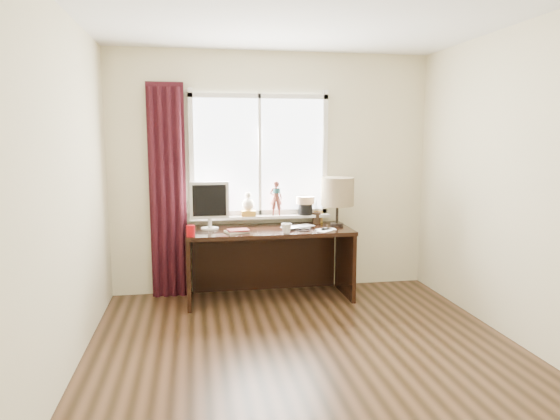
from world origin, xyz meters
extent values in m
cube|color=#513320|center=(0.00, 0.00, 0.00)|extent=(3.50, 4.00, 0.00)
cube|color=white|center=(0.00, 0.00, 2.60)|extent=(3.50, 4.00, 0.00)
cube|color=beige|center=(0.00, 2.00, 1.30)|extent=(3.50, 0.00, 2.60)
cube|color=beige|center=(0.00, -2.00, 1.30)|extent=(3.50, 0.00, 2.60)
cube|color=beige|center=(-1.75, 0.00, 1.30)|extent=(0.00, 4.00, 2.60)
cube|color=beige|center=(1.75, 0.00, 1.30)|extent=(0.00, 4.00, 2.60)
imported|color=silver|center=(0.20, 1.58, 0.76)|extent=(0.42, 0.36, 0.03)
imported|color=white|center=(0.03, 1.36, 0.80)|extent=(0.13, 0.14, 0.10)
cylinder|color=#96060B|center=(-0.90, 1.37, 0.80)|extent=(0.08, 0.08, 0.11)
cube|color=white|center=(-0.15, 1.99, 1.50)|extent=(1.40, 0.02, 1.30)
cube|color=silver|center=(-0.15, 1.96, 0.88)|extent=(1.50, 0.05, 0.05)
cube|color=silver|center=(-0.15, 1.96, 2.12)|extent=(1.50, 0.05, 0.05)
cube|color=silver|center=(-0.88, 1.96, 1.50)|extent=(0.05, 0.05, 1.40)
cube|color=silver|center=(0.57, 1.96, 1.50)|extent=(0.05, 0.05, 1.40)
cube|color=silver|center=(-0.15, 1.96, 1.50)|extent=(0.03, 0.05, 1.30)
cube|color=silver|center=(-0.15, 1.91, 0.83)|extent=(1.52, 0.18, 0.03)
cylinder|color=maroon|center=(-0.58, 1.90, 0.97)|extent=(0.14, 0.14, 0.25)
cube|color=gold|center=(-0.29, 1.88, 0.88)|extent=(0.15, 0.12, 0.06)
sphere|color=beige|center=(-0.29, 1.88, 0.97)|extent=(0.13, 0.13, 0.13)
sphere|color=beige|center=(-0.29, 1.88, 1.07)|extent=(0.07, 0.07, 0.07)
imported|color=brown|center=(0.02, 1.88, 1.04)|extent=(0.15, 0.11, 0.38)
cylinder|color=#1E4C51|center=(0.02, 1.87, 1.12)|extent=(0.10, 0.10, 0.05)
cylinder|color=black|center=(0.34, 1.88, 0.91)|extent=(0.16, 0.16, 0.12)
cylinder|color=#8C6B4C|center=(0.34, 1.88, 1.01)|extent=(0.20, 0.20, 0.08)
cube|color=black|center=(-1.13, 1.92, 1.12)|extent=(0.38, 0.05, 2.25)
cylinder|color=black|center=(-1.27, 1.89, 1.10)|extent=(0.06, 0.06, 2.20)
cylinder|color=black|center=(-1.18, 1.89, 1.10)|extent=(0.06, 0.06, 2.20)
cylinder|color=black|center=(-1.09, 1.89, 1.10)|extent=(0.06, 0.06, 2.20)
cylinder|color=black|center=(-1.00, 1.89, 1.10)|extent=(0.06, 0.06, 2.20)
cube|color=black|center=(-0.10, 1.63, 0.73)|extent=(1.70, 0.70, 0.04)
cube|color=black|center=(-0.93, 1.63, 0.35)|extent=(0.04, 0.64, 0.71)
cube|color=black|center=(0.73, 1.63, 0.35)|extent=(0.04, 0.64, 0.71)
cube|color=black|center=(-0.10, 1.97, 0.35)|extent=(1.60, 0.03, 0.71)
cylinder|color=beige|center=(-0.71, 1.72, 0.76)|extent=(0.18, 0.18, 0.01)
cylinder|color=beige|center=(-0.71, 1.72, 0.81)|extent=(0.04, 0.04, 0.10)
cube|color=beige|center=(-0.71, 1.72, 1.05)|extent=(0.40, 0.04, 0.38)
cube|color=black|center=(-0.71, 1.69, 1.05)|extent=(0.34, 0.01, 0.32)
cube|color=beige|center=(-0.44, 1.48, 0.76)|extent=(0.26, 0.22, 0.02)
cube|color=#5E1716|center=(-0.43, 1.47, 0.78)|extent=(0.23, 0.18, 0.01)
cylinder|color=black|center=(0.46, 1.86, 0.81)|extent=(0.09, 0.09, 0.12)
cylinder|color=black|center=(0.45, 1.87, 0.86)|extent=(0.01, 0.01, 0.22)
cylinder|color=black|center=(0.48, 1.85, 0.84)|extent=(0.01, 0.01, 0.19)
cylinder|color=black|center=(0.46, 1.88, 0.88)|extent=(0.01, 0.01, 0.25)
cylinder|color=black|center=(0.48, 1.87, 0.83)|extent=(0.01, 0.01, 0.17)
cube|color=gold|center=(0.50, 1.91, 0.81)|extent=(0.10, 0.03, 0.13)
cube|color=#996633|center=(0.50, 1.90, 0.81)|extent=(0.08, 0.01, 0.10)
cylinder|color=black|center=(0.64, 1.67, 0.77)|extent=(0.14, 0.14, 0.03)
cylinder|color=black|center=(0.64, 1.67, 0.89)|extent=(0.03, 0.03, 0.22)
cylinder|color=gray|center=(0.64, 1.67, 1.12)|extent=(0.35, 0.35, 0.30)
cube|color=white|center=(0.46, 1.50, 0.75)|extent=(0.18, 0.17, 0.00)
cube|color=white|center=(0.50, 1.50, 0.75)|extent=(0.15, 0.12, 0.00)
cube|color=white|center=(0.43, 1.41, 0.75)|extent=(0.19, 0.18, 0.00)
torus|color=black|center=(0.23, 1.47, 0.75)|extent=(0.15, 0.15, 0.01)
torus|color=black|center=(0.22, 1.70, 0.75)|extent=(0.14, 0.14, 0.01)
torus|color=black|center=(0.13, 1.72, 0.75)|extent=(0.13, 0.13, 0.01)
camera|label=1|loc=(-0.86, -3.41, 1.69)|focal=32.00mm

